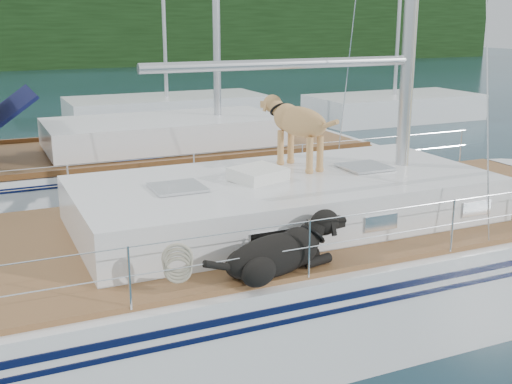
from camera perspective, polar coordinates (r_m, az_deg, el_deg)
name	(u,v)px	position (r m, az deg, el deg)	size (l,w,h in m)	color
ground	(227,320)	(8.39, -2.60, -11.32)	(120.00, 120.00, 0.00)	black
shore_bank	(2,61)	(53.35, -21.67, 10.80)	(92.00, 1.00, 1.20)	#595147
main_sailboat	(234,270)	(8.14, -2.01, -6.92)	(12.00, 3.86, 14.01)	white
neighbor_sailboat	(115,175)	(13.50, -12.46, 1.51)	(11.00, 3.50, 13.30)	white
bg_boat_center	(167,110)	(24.18, -7.90, 7.25)	(7.20, 3.00, 11.65)	white
bg_boat_east	(394,108)	(25.05, 12.15, 7.35)	(6.40, 3.00, 11.65)	white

